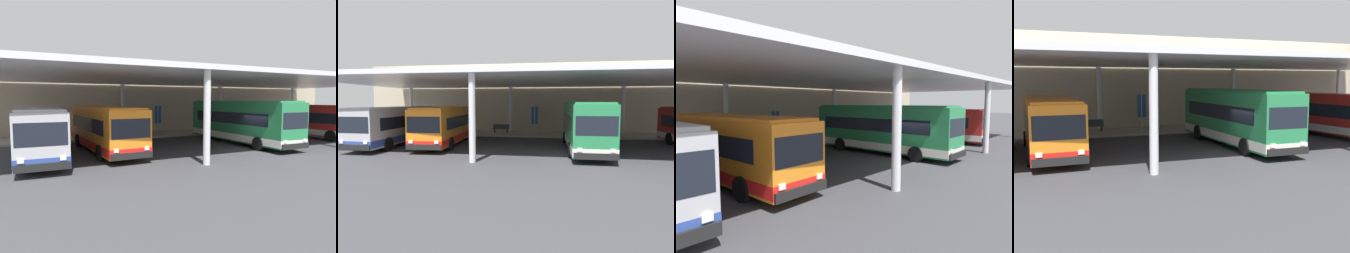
{
  "view_description": "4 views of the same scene",
  "coord_description": "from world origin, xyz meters",
  "views": [
    {
      "loc": [
        -15.09,
        -16.14,
        3.61
      ],
      "look_at": [
        -5.64,
        3.61,
        1.64
      ],
      "focal_mm": 31.27,
      "sensor_mm": 36.0,
      "label": 1
    },
    {
      "loc": [
        -1.65,
        -18.09,
        3.58
      ],
      "look_at": [
        -4.9,
        2.14,
        1.75
      ],
      "focal_mm": 29.43,
      "sensor_mm": 36.0,
      "label": 2
    },
    {
      "loc": [
        -16.34,
        -8.91,
        3.76
      ],
      "look_at": [
        -1.67,
        4.71,
        2.06
      ],
      "focal_mm": 30.09,
      "sensor_mm": 36.0,
      "label": 3
    },
    {
      "loc": [
        -10.78,
        -18.39,
        4.07
      ],
      "look_at": [
        -3.16,
        2.05,
        1.5
      ],
      "focal_mm": 40.86,
      "sensor_mm": 36.0,
      "label": 4
    }
  ],
  "objects": [
    {
      "name": "bus_far_bay",
      "position": [
        9.69,
        3.87,
        1.66
      ],
      "size": [
        3.22,
        10.67,
        3.17
      ],
      "color": "red",
      "rests_on": "ground"
    },
    {
      "name": "ground_plane",
      "position": [
        0.0,
        0.0,
        0.0
      ],
      "size": [
        200.0,
        200.0,
        0.0
      ],
      "primitive_type": "plane",
      "color": "#3D3D42"
    },
    {
      "name": "platform_kerb",
      "position": [
        0.0,
        11.75,
        0.09
      ],
      "size": [
        42.0,
        4.5,
        0.18
      ],
      "primitive_type": "cube",
      "color": "#A39E93",
      "rests_on": "ground"
    },
    {
      "name": "banner_sign",
      "position": [
        -3.26,
        10.94,
        1.98
      ],
      "size": [
        0.7,
        0.12,
        3.2
      ],
      "color": "#B2B2B7",
      "rests_on": "platform_kerb"
    },
    {
      "name": "station_building_facade",
      "position": [
        0.0,
        15.0,
        4.03
      ],
      "size": [
        48.0,
        1.6,
        8.05
      ],
      "primitive_type": "cube",
      "color": "#C1B293",
      "rests_on": "ground"
    },
    {
      "name": "bus_middle_bay",
      "position": [
        0.88,
        3.23,
        1.84
      ],
      "size": [
        2.77,
        11.34,
        3.57
      ],
      "color": "#28844C",
      "rests_on": "ground"
    },
    {
      "name": "canopy_shelter",
      "position": [
        0.0,
        5.5,
        5.31
      ],
      "size": [
        40.0,
        17.0,
        5.55
      ],
      "color": "silver",
      "rests_on": "ground"
    },
    {
      "name": "bus_nearest_bay",
      "position": [
        -14.52,
        3.45,
        1.66
      ],
      "size": [
        2.82,
        10.56,
        3.17
      ],
      "color": "#B7B7BC",
      "rests_on": "ground"
    },
    {
      "name": "bench_waiting",
      "position": [
        -7.02,
        11.82,
        0.66
      ],
      "size": [
        1.8,
        0.45,
        0.92
      ],
      "color": "#383D47",
      "rests_on": "platform_kerb"
    },
    {
      "name": "bus_second_bay",
      "position": [
        -10.3,
        4.29,
        1.66
      ],
      "size": [
        3.11,
        10.65,
        3.17
      ],
      "color": "orange",
      "rests_on": "ground"
    }
  ]
}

